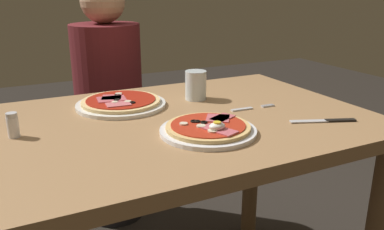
# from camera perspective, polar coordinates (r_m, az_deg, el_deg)

# --- Properties ---
(dining_table) EXTENTS (1.17, 0.80, 0.77)m
(dining_table) POSITION_cam_1_polar(r_m,az_deg,el_deg) (1.24, -2.22, -5.96)
(dining_table) COLOR #9E754C
(dining_table) RESTS_ON ground
(pizza_foreground) EXTENTS (0.26, 0.26, 0.05)m
(pizza_foreground) POSITION_cam_1_polar(r_m,az_deg,el_deg) (1.07, 2.36, -1.98)
(pizza_foreground) COLOR white
(pizza_foreground) RESTS_ON dining_table
(pizza_across_left) EXTENTS (0.29, 0.29, 0.03)m
(pizza_across_left) POSITION_cam_1_polar(r_m,az_deg,el_deg) (1.33, -10.12, 1.71)
(pizza_across_left) COLOR white
(pizza_across_left) RESTS_ON dining_table
(water_glass_near) EXTENTS (0.07, 0.07, 0.10)m
(water_glass_near) POSITION_cam_1_polar(r_m,az_deg,el_deg) (1.38, 0.53, 3.99)
(water_glass_near) COLOR silver
(water_glass_near) RESTS_ON dining_table
(fork) EXTENTS (0.16, 0.02, 0.00)m
(fork) POSITION_cam_1_polar(r_m,az_deg,el_deg) (1.30, 8.23, 0.96)
(fork) COLOR silver
(fork) RESTS_ON dining_table
(knife) EXTENTS (0.19, 0.09, 0.01)m
(knife) POSITION_cam_1_polar(r_m,az_deg,el_deg) (1.23, 18.80, -0.77)
(knife) COLOR silver
(knife) RESTS_ON dining_table
(salt_shaker) EXTENTS (0.03, 0.03, 0.07)m
(salt_shaker) POSITION_cam_1_polar(r_m,az_deg,el_deg) (1.14, -24.22, -1.35)
(salt_shaker) COLOR white
(salt_shaker) RESTS_ON dining_table
(diner_person) EXTENTS (0.32, 0.32, 1.18)m
(diner_person) POSITION_cam_1_polar(r_m,az_deg,el_deg) (1.98, -11.62, 0.46)
(diner_person) COLOR black
(diner_person) RESTS_ON ground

